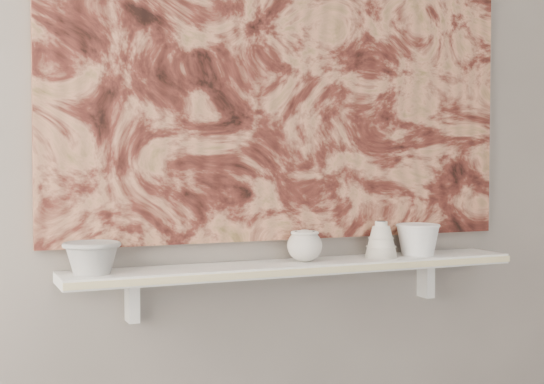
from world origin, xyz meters
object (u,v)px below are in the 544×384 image
painting (289,58)px  bowl_white (418,239)px  shelf (301,267)px  bell_vessel (381,239)px  bowl_grey (92,257)px  cup_cream (305,246)px

painting → bowl_white: 0.70m
shelf → bell_vessel: bell_vessel is taller
painting → bowl_grey: (-0.61, -0.08, -0.57)m
cup_cream → bowl_white: (0.40, 0.00, 0.00)m
painting → bell_vessel: size_ratio=13.32×
shelf → bowl_grey: size_ratio=9.13×
cup_cream → painting: bearing=99.1°
cup_cream → shelf: bearing=180.0°
shelf → bell_vessel: size_ratio=12.43×
painting → cup_cream: painting is taller
shelf → bowl_white: (0.41, 0.00, 0.07)m
painting → bowl_grey: painting is taller
bowl_grey → bowl_white: (1.02, 0.00, 0.01)m
bowl_white → painting: bearing=169.0°
shelf → bowl_white: bowl_white is taller
shelf → cup_cream: 0.06m
bowl_grey → bell_vessel: bearing=0.0°
painting → bowl_white: size_ratio=10.73×
shelf → cup_cream: size_ratio=13.43×
bowl_grey → cup_cream: cup_cream is taller
painting → bowl_grey: size_ratio=9.79×
shelf → bowl_white: size_ratio=10.01×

